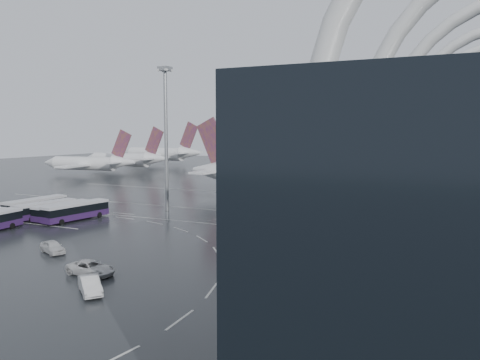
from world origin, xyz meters
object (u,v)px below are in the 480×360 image
at_px(bus_row_near_c, 62,210).
at_px(van_curve_c, 90,285).
at_px(airliner_gate_c, 354,160).
at_px(jet_remote_west, 90,164).
at_px(floodlight_mast, 166,121).
at_px(airliner_gate_b, 324,165).
at_px(bus_row_near_b, 45,209).
at_px(bus_row_near_d, 76,211).
at_px(gse_cart_belly_c, 239,206).
at_px(van_curve_a, 91,268).
at_px(jet_remote_far, 161,154).
at_px(airliner_main, 292,180).
at_px(gse_cart_belly_e, 314,199).
at_px(jet_remote_mid, 126,160).
at_px(bus_row_near_a, 36,206).
at_px(van_curve_b, 53,247).
at_px(gse_cart_belly_a, 296,206).

height_order(bus_row_near_c, van_curve_c, bus_row_near_c).
relative_size(airliner_gate_c, jet_remote_west, 1.26).
bearing_deg(floodlight_mast, airliner_gate_b, 81.12).
distance_m(bus_row_near_b, bus_row_near_d, 7.63).
bearing_deg(gse_cart_belly_c, airliner_gate_c, 88.62).
xyz_separation_m(bus_row_near_c, van_curve_a, (31.16, -26.01, -0.83)).
bearing_deg(jet_remote_far, bus_row_near_c, 121.29).
distance_m(airliner_gate_c, van_curve_c, 171.14).
height_order(jet_remote_far, gse_cart_belly_c, jet_remote_far).
distance_m(airliner_main, bus_row_near_c, 53.97).
distance_m(van_curve_c, gse_cart_belly_e, 73.85).
distance_m(bus_row_near_b, gse_cart_belly_e, 61.37).
xyz_separation_m(airliner_gate_b, bus_row_near_d, (-22.95, -100.41, -3.00)).
xyz_separation_m(airliner_gate_b, airliner_gate_c, (2.98, 39.80, -0.21)).
xyz_separation_m(jet_remote_west, jet_remote_mid, (0.77, 20.81, 0.33)).
xyz_separation_m(bus_row_near_b, bus_row_near_c, (3.88, 0.72, -0.05)).
bearing_deg(bus_row_near_d, bus_row_near_a, 93.15).
xyz_separation_m(jet_remote_mid, bus_row_near_b, (54.67, -93.97, -3.22)).
bearing_deg(airliner_gate_c, airliner_main, -77.58).
bearing_deg(jet_remote_west, bus_row_near_b, 120.22).
bearing_deg(van_curve_a, gse_cart_belly_c, 8.95).
xyz_separation_m(airliner_main, van_curve_b, (-14.89, -62.26, -4.40)).
relative_size(airliner_main, jet_remote_mid, 1.42).
bearing_deg(airliner_main, van_curve_c, -82.94).
bearing_deg(jet_remote_west, van_curve_b, 123.21).
bearing_deg(gse_cart_belly_c, bus_row_near_d, -132.05).
bearing_deg(van_curve_a, jet_remote_mid, 41.17).
distance_m(jet_remote_west, jet_remote_far, 58.15).
height_order(airliner_gate_b, floodlight_mast, floodlight_mast).
height_order(bus_row_near_d, gse_cart_belly_c, bus_row_near_d).
distance_m(jet_remote_west, gse_cart_belly_e, 103.11).
height_order(airliner_main, jet_remote_far, jet_remote_far).
relative_size(bus_row_near_c, van_curve_a, 2.03).
bearing_deg(airliner_gate_b, jet_remote_west, -147.69).
distance_m(airliner_gate_b, van_curve_a, 126.41).
bearing_deg(gse_cart_belly_c, floodlight_mast, -146.43).
distance_m(bus_row_near_b, floodlight_mast, 30.40).
distance_m(jet_remote_west, bus_row_near_d, 96.19).
distance_m(jet_remote_west, floodlight_mast, 92.97).
height_order(airliner_gate_c, gse_cart_belly_e, airliner_gate_c).
relative_size(van_curve_a, gse_cart_belly_e, 2.61).
height_order(bus_row_near_b, gse_cart_belly_c, bus_row_near_b).
xyz_separation_m(van_curve_a, gse_cart_belly_a, (7.47, 56.18, -0.22)).
relative_size(jet_remote_west, van_curve_c, 7.60).
height_order(jet_remote_mid, van_curve_b, jet_remote_mid).
relative_size(jet_remote_far, bus_row_near_c, 3.96).
bearing_deg(floodlight_mast, bus_row_near_b, -135.10).
height_order(bus_row_near_a, bus_row_near_b, bus_row_near_a).
bearing_deg(bus_row_near_a, airliner_gate_b, -16.93).
height_order(airliner_main, jet_remote_west, airliner_main).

